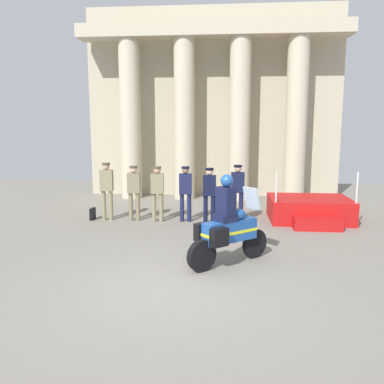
{
  "coord_description": "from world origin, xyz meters",
  "views": [
    {
      "loc": [
        0.91,
        -6.71,
        2.83
      ],
      "look_at": [
        0.06,
        3.18,
        1.22
      ],
      "focal_mm": 37.42,
      "sensor_mm": 36.0,
      "label": 1
    }
  ],
  "objects_px": {
    "officer_in_row_0": "(107,186)",
    "officer_in_row_5": "(238,189)",
    "officer_in_row_1": "(134,189)",
    "officer_in_row_2": "(157,189)",
    "officer_in_row_3": "(186,189)",
    "officer_in_row_4": "(209,191)",
    "motorcycle_with_rider": "(227,228)",
    "reviewing_stand": "(310,210)",
    "briefcase_on_ground": "(93,214)"
  },
  "relations": [
    {
      "from": "officer_in_row_0",
      "to": "officer_in_row_3",
      "type": "relative_size",
      "value": 1.06
    },
    {
      "from": "officer_in_row_4",
      "to": "motorcycle_with_rider",
      "type": "xyz_separation_m",
      "value": [
        0.53,
        -3.63,
        -0.18
      ]
    },
    {
      "from": "officer_in_row_2",
      "to": "officer_in_row_5",
      "type": "distance_m",
      "value": 2.4
    },
    {
      "from": "officer_in_row_1",
      "to": "officer_in_row_5",
      "type": "bearing_deg",
      "value": 176.48
    },
    {
      "from": "officer_in_row_5",
      "to": "motorcycle_with_rider",
      "type": "bearing_deg",
      "value": 81.47
    },
    {
      "from": "officer_in_row_2",
      "to": "reviewing_stand",
      "type": "bearing_deg",
      "value": -177.98
    },
    {
      "from": "officer_in_row_1",
      "to": "motorcycle_with_rider",
      "type": "bearing_deg",
      "value": 122.87
    },
    {
      "from": "reviewing_stand",
      "to": "officer_in_row_0",
      "type": "bearing_deg",
      "value": -175.98
    },
    {
      "from": "officer_in_row_5",
      "to": "briefcase_on_ground",
      "type": "distance_m",
      "value": 4.53
    },
    {
      "from": "officer_in_row_0",
      "to": "officer_in_row_2",
      "type": "bearing_deg",
      "value": 174.39
    },
    {
      "from": "officer_in_row_1",
      "to": "officer_in_row_3",
      "type": "xyz_separation_m",
      "value": [
        1.57,
        0.02,
        -0.01
      ]
    },
    {
      "from": "officer_in_row_0",
      "to": "officer_in_row_1",
      "type": "relative_size",
      "value": 1.05
    },
    {
      "from": "officer_in_row_1",
      "to": "briefcase_on_ground",
      "type": "bearing_deg",
      "value": -4.64
    },
    {
      "from": "officer_in_row_1",
      "to": "officer_in_row_4",
      "type": "xyz_separation_m",
      "value": [
        2.3,
        -0.15,
        -0.02
      ]
    },
    {
      "from": "officer_in_row_5",
      "to": "briefcase_on_ground",
      "type": "xyz_separation_m",
      "value": [
        -4.45,
        -0.01,
        -0.85
      ]
    },
    {
      "from": "reviewing_stand",
      "to": "officer_in_row_0",
      "type": "relative_size",
      "value": 1.35
    },
    {
      "from": "officer_in_row_1",
      "to": "officer_in_row_2",
      "type": "bearing_deg",
      "value": 171.78
    },
    {
      "from": "officer_in_row_0",
      "to": "officer_in_row_4",
      "type": "distance_m",
      "value": 3.14
    },
    {
      "from": "motorcycle_with_rider",
      "to": "briefcase_on_ground",
      "type": "distance_m",
      "value": 5.65
    },
    {
      "from": "officer_in_row_5",
      "to": "briefcase_on_ground",
      "type": "height_order",
      "value": "officer_in_row_5"
    },
    {
      "from": "briefcase_on_ground",
      "to": "officer_in_row_2",
      "type": "bearing_deg",
      "value": -1.99
    },
    {
      "from": "officer_in_row_3",
      "to": "motorcycle_with_rider",
      "type": "height_order",
      "value": "motorcycle_with_rider"
    },
    {
      "from": "officer_in_row_3",
      "to": "officer_in_row_4",
      "type": "distance_m",
      "value": 0.74
    },
    {
      "from": "motorcycle_with_rider",
      "to": "reviewing_stand",
      "type": "bearing_deg",
      "value": 18.49
    },
    {
      "from": "officer_in_row_1",
      "to": "motorcycle_with_rider",
      "type": "relative_size",
      "value": 0.89
    },
    {
      "from": "officer_in_row_1",
      "to": "officer_in_row_2",
      "type": "distance_m",
      "value": 0.73
    },
    {
      "from": "officer_in_row_2",
      "to": "briefcase_on_ground",
      "type": "bearing_deg",
      "value": -5.92
    },
    {
      "from": "motorcycle_with_rider",
      "to": "officer_in_row_1",
      "type": "bearing_deg",
      "value": 86.19
    },
    {
      "from": "officer_in_row_0",
      "to": "officer_in_row_1",
      "type": "distance_m",
      "value": 0.84
    },
    {
      "from": "motorcycle_with_rider",
      "to": "officer_in_row_5",
      "type": "bearing_deg",
      "value": 44.79
    },
    {
      "from": "officer_in_row_2",
      "to": "motorcycle_with_rider",
      "type": "height_order",
      "value": "motorcycle_with_rider"
    },
    {
      "from": "officer_in_row_2",
      "to": "briefcase_on_ground",
      "type": "xyz_separation_m",
      "value": [
        -2.05,
        0.07,
        -0.81
      ]
    },
    {
      "from": "briefcase_on_ground",
      "to": "officer_in_row_1",
      "type": "bearing_deg",
      "value": -0.72
    },
    {
      "from": "reviewing_stand",
      "to": "officer_in_row_3",
      "type": "xyz_separation_m",
      "value": [
        -3.77,
        -0.4,
        0.65
      ]
    },
    {
      "from": "motorcycle_with_rider",
      "to": "briefcase_on_ground",
      "type": "height_order",
      "value": "motorcycle_with_rider"
    },
    {
      "from": "officer_in_row_2",
      "to": "officer_in_row_3",
      "type": "height_order",
      "value": "officer_in_row_2"
    },
    {
      "from": "officer_in_row_2",
      "to": "officer_in_row_5",
      "type": "height_order",
      "value": "officer_in_row_5"
    },
    {
      "from": "officer_in_row_5",
      "to": "motorcycle_with_rider",
      "type": "xyz_separation_m",
      "value": [
        -0.31,
        -3.8,
        -0.23
      ]
    },
    {
      "from": "officer_in_row_3",
      "to": "officer_in_row_0",
      "type": "bearing_deg",
      "value": -3.19
    },
    {
      "from": "officer_in_row_4",
      "to": "briefcase_on_ground",
      "type": "distance_m",
      "value": 3.71
    },
    {
      "from": "officer_in_row_4",
      "to": "officer_in_row_5",
      "type": "relative_size",
      "value": 0.95
    },
    {
      "from": "motorcycle_with_rider",
      "to": "officer_in_row_0",
      "type": "bearing_deg",
      "value": 93.6
    },
    {
      "from": "officer_in_row_0",
      "to": "officer_in_row_4",
      "type": "bearing_deg",
      "value": 173.57
    },
    {
      "from": "reviewing_stand",
      "to": "officer_in_row_4",
      "type": "bearing_deg",
      "value": -169.36
    },
    {
      "from": "officer_in_row_2",
      "to": "briefcase_on_ground",
      "type": "distance_m",
      "value": 2.21
    },
    {
      "from": "officer_in_row_2",
      "to": "officer_in_row_3",
      "type": "distance_m",
      "value": 0.85
    },
    {
      "from": "officer_in_row_2",
      "to": "officer_in_row_4",
      "type": "height_order",
      "value": "officer_in_row_2"
    },
    {
      "from": "officer_in_row_2",
      "to": "motorcycle_with_rider",
      "type": "xyz_separation_m",
      "value": [
        2.09,
        -3.72,
        -0.2
      ]
    },
    {
      "from": "reviewing_stand",
      "to": "officer_in_row_3",
      "type": "distance_m",
      "value": 3.84
    },
    {
      "from": "officer_in_row_0",
      "to": "officer_in_row_5",
      "type": "distance_m",
      "value": 3.97
    }
  ]
}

